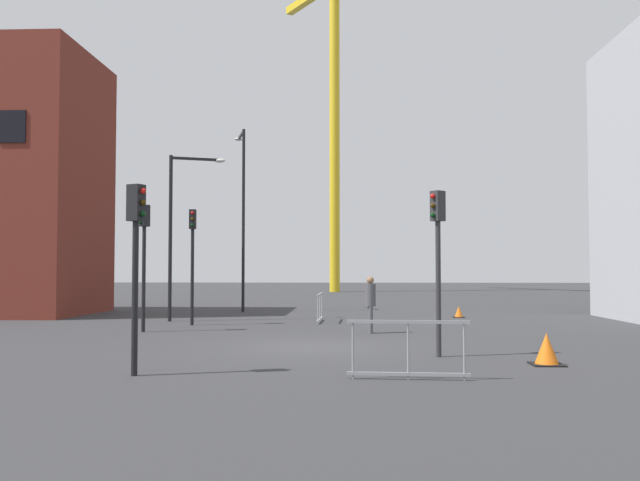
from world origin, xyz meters
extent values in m
plane|color=#333335|center=(0.00, 0.00, 0.00)|extent=(160.00, 160.00, 0.00)
cube|color=black|center=(-12.39, 8.45, 7.68)|extent=(1.10, 0.06, 1.30)
cylinder|color=yellow|center=(-0.27, 41.49, 13.63)|extent=(0.90, 0.90, 27.27)
cylinder|color=black|center=(-3.97, 13.82, 4.31)|extent=(0.14, 0.14, 8.61)
cube|color=black|center=(-4.24, 14.72, 8.51)|extent=(0.63, 1.84, 0.10)
ellipsoid|color=silver|center=(-4.51, 15.63, 8.49)|extent=(0.44, 0.24, 0.16)
cylinder|color=black|center=(-5.91, 8.16, 3.21)|extent=(0.14, 0.14, 6.43)
cube|color=black|center=(-5.02, 8.48, 6.33)|extent=(1.82, 0.73, 0.10)
ellipsoid|color=silver|center=(-4.12, 8.79, 6.31)|extent=(0.44, 0.24, 0.16)
cylinder|color=black|center=(-4.64, 6.46, 1.73)|extent=(0.12, 0.12, 3.46)
cube|color=black|center=(-4.64, 6.46, 3.81)|extent=(0.27, 0.31, 0.70)
sphere|color=red|center=(-4.62, 6.29, 4.03)|extent=(0.11, 0.11, 0.11)
sphere|color=#3C2905|center=(-4.62, 6.29, 3.81)|extent=(0.11, 0.11, 0.11)
sphere|color=#07330F|center=(-4.62, 6.29, 3.59)|extent=(0.11, 0.11, 0.11)
cylinder|color=#2D2D30|center=(3.05, -1.88, 1.56)|extent=(0.12, 0.12, 3.13)
cube|color=#2D2D30|center=(3.05, -1.88, 3.48)|extent=(0.37, 0.37, 0.70)
sphere|color=red|center=(2.92, -1.99, 3.70)|extent=(0.11, 0.11, 0.11)
sphere|color=#3C2905|center=(2.92, -1.99, 3.48)|extent=(0.11, 0.11, 0.11)
sphere|color=#07330F|center=(2.92, -1.99, 3.26)|extent=(0.11, 0.11, 0.11)
cylinder|color=black|center=(-5.60, 3.85, 1.69)|extent=(0.12, 0.12, 3.38)
cube|color=black|center=(-5.60, 3.85, 3.73)|extent=(0.35, 0.36, 0.70)
sphere|color=red|center=(-5.70, 3.70, 3.95)|extent=(0.11, 0.11, 0.11)
sphere|color=#3C2905|center=(-5.70, 3.70, 3.73)|extent=(0.11, 0.11, 0.11)
sphere|color=#07330F|center=(-5.70, 3.70, 3.51)|extent=(0.11, 0.11, 0.11)
cylinder|color=black|center=(-3.08, -4.87, 1.47)|extent=(0.12, 0.12, 2.93)
cube|color=black|center=(-3.08, -4.87, 3.28)|extent=(0.35, 0.33, 0.70)
sphere|color=red|center=(-2.92, -4.95, 3.50)|extent=(0.11, 0.11, 0.11)
sphere|color=#3C2905|center=(-2.92, -4.95, 3.28)|extent=(0.11, 0.11, 0.11)
sphere|color=#07330F|center=(-2.92, -4.95, 3.06)|extent=(0.11, 0.11, 0.11)
cylinder|color=#4C4C51|center=(1.66, 3.62, 0.42)|extent=(0.14, 0.14, 0.85)
cylinder|color=#4C4C51|center=(1.65, 3.82, 0.42)|extent=(0.14, 0.14, 0.85)
cylinder|color=#4C4C51|center=(1.66, 3.72, 1.20)|extent=(0.34, 0.34, 0.70)
sphere|color=#8C6647|center=(1.66, 3.72, 1.66)|extent=(0.23, 0.23, 0.23)
cube|color=gray|center=(2.07, -5.10, 1.05)|extent=(2.25, 0.17, 0.06)
cube|color=gray|center=(2.07, -5.10, 0.10)|extent=(2.25, 0.17, 0.06)
cylinder|color=gray|center=(1.06, -5.06, 0.53)|extent=(0.04, 0.04, 1.05)
cylinder|color=gray|center=(2.07, -5.10, 0.53)|extent=(0.04, 0.04, 1.05)
cylinder|color=gray|center=(3.08, -5.15, 0.53)|extent=(0.04, 0.04, 1.05)
cube|color=#9EA0A5|center=(-0.13, 8.09, 1.05)|extent=(0.14, 2.25, 0.06)
cube|color=#9EA0A5|center=(-0.13, 8.09, 0.10)|extent=(0.14, 2.25, 0.06)
cylinder|color=#9EA0A5|center=(-0.16, 7.08, 0.53)|extent=(0.04, 0.04, 1.05)
cylinder|color=#9EA0A5|center=(-0.13, 8.09, 0.53)|extent=(0.04, 0.04, 1.05)
cylinder|color=#9EA0A5|center=(-0.09, 9.10, 0.53)|extent=(0.04, 0.04, 1.05)
cube|color=black|center=(5.53, 10.69, 0.01)|extent=(0.47, 0.47, 0.03)
cone|color=orange|center=(5.53, 10.69, 0.24)|extent=(0.36, 0.36, 0.47)
cube|color=black|center=(5.14, -3.10, 0.01)|extent=(0.66, 0.66, 0.03)
cone|color=orange|center=(5.14, -3.10, 0.34)|extent=(0.51, 0.51, 0.67)
camera|label=1|loc=(0.99, -17.54, 2.03)|focal=37.83mm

